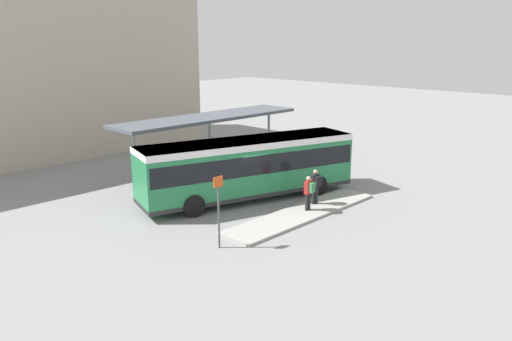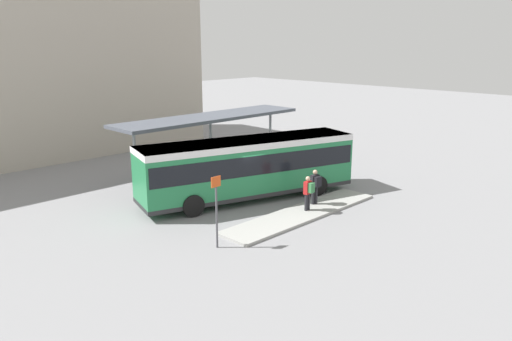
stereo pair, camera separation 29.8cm
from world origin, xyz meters
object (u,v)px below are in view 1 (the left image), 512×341
at_px(bicycle_green, 320,160).
at_px(platform_sign, 219,209).
at_px(pedestrian_companion, 316,184).
at_px(pedestrian_waiting, 309,191).
at_px(bicycle_black, 301,156).
at_px(city_bus, 248,164).
at_px(bicycle_red, 309,158).

height_order(bicycle_green, platform_sign, platform_sign).
bearing_deg(bicycle_green, pedestrian_companion, -55.77).
relative_size(pedestrian_waiting, bicycle_black, 0.93).
relative_size(pedestrian_waiting, pedestrian_companion, 0.96).
height_order(city_bus, bicycle_red, city_bus).
bearing_deg(pedestrian_companion, city_bus, 36.43).
xyz_separation_m(pedestrian_companion, bicycle_red, (6.48, 5.50, -0.70)).
bearing_deg(bicycle_green, bicycle_red, 177.44).
distance_m(bicycle_green, bicycle_black, 1.65).
height_order(pedestrian_companion, bicycle_black, pedestrian_companion).
distance_m(bicycle_red, platform_sign, 14.25).
relative_size(city_bus, platform_sign, 3.96).
height_order(bicycle_red, platform_sign, platform_sign).
relative_size(city_bus, bicycle_red, 6.47).
bearing_deg(city_bus, pedestrian_companion, -49.24).
xyz_separation_m(pedestrian_waiting, platform_sign, (-5.51, -0.07, 0.52)).
distance_m(pedestrian_companion, platform_sign, 6.46).
xyz_separation_m(pedestrian_companion, bicycle_black, (6.62, 6.32, -0.70)).
relative_size(pedestrian_companion, bicycle_black, 0.98).
xyz_separation_m(pedestrian_waiting, bicycle_red, (7.41, 5.83, -0.67)).
relative_size(bicycle_black, platform_sign, 0.61).
height_order(city_bus, pedestrian_companion, city_bus).
relative_size(pedestrian_waiting, bicycle_red, 0.93).
xyz_separation_m(city_bus, bicycle_green, (7.84, 1.57, -1.39)).
bearing_deg(platform_sign, bicycle_green, 21.50).
relative_size(bicycle_red, bicycle_black, 1.00).
bearing_deg(bicycle_green, bicycle_black, 173.14).
bearing_deg(city_bus, bicycle_red, 33.90).
bearing_deg(platform_sign, bicycle_black, 27.26).
xyz_separation_m(pedestrian_waiting, pedestrian_companion, (0.93, 0.33, 0.04)).
bearing_deg(pedestrian_waiting, city_bus, 3.17).
distance_m(city_bus, platform_sign, 6.17).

